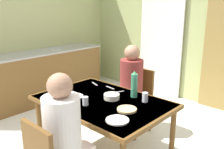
{
  "coord_description": "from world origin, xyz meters",
  "views": [
    {
      "loc": [
        2.0,
        -1.69,
        1.72
      ],
      "look_at": [
        0.24,
        0.21,
        0.98
      ],
      "focal_mm": 39.94,
      "sensor_mm": 36.0,
      "label": 1
    }
  ],
  "objects_px": {
    "person_far_diner": "(131,79)",
    "serving_bowl_center": "(112,96)",
    "dining_table": "(103,106)",
    "water_bottle_green_near": "(63,91)",
    "water_bottle_green_far": "(134,85)",
    "person_near_diner": "(64,126)",
    "kitchen_counter": "(39,76)",
    "chair_far_diner": "(137,96)"
  },
  "relations": [
    {
      "from": "person_far_diner",
      "to": "serving_bowl_center",
      "type": "bearing_deg",
      "value": 110.09
    },
    {
      "from": "serving_bowl_center",
      "to": "dining_table",
      "type": "bearing_deg",
      "value": -120.71
    },
    {
      "from": "water_bottle_green_near",
      "to": "serving_bowl_center",
      "type": "xyz_separation_m",
      "value": [
        0.3,
        0.41,
        -0.1
      ]
    },
    {
      "from": "person_far_diner",
      "to": "serving_bowl_center",
      "type": "height_order",
      "value": "person_far_diner"
    },
    {
      "from": "water_bottle_green_far",
      "to": "serving_bowl_center",
      "type": "xyz_separation_m",
      "value": [
        -0.14,
        -0.21,
        -0.11
      ]
    },
    {
      "from": "dining_table",
      "to": "person_near_diner",
      "type": "height_order",
      "value": "person_near_diner"
    },
    {
      "from": "kitchen_counter",
      "to": "chair_far_diner",
      "type": "height_order",
      "value": "kitchen_counter"
    },
    {
      "from": "kitchen_counter",
      "to": "person_near_diner",
      "type": "bearing_deg",
      "value": -26.76
    },
    {
      "from": "kitchen_counter",
      "to": "person_near_diner",
      "type": "xyz_separation_m",
      "value": [
        2.41,
        -1.21,
        0.33
      ]
    },
    {
      "from": "chair_far_diner",
      "to": "water_bottle_green_far",
      "type": "relative_size",
      "value": 2.95
    },
    {
      "from": "dining_table",
      "to": "water_bottle_green_near",
      "type": "height_order",
      "value": "water_bottle_green_near"
    },
    {
      "from": "person_far_diner",
      "to": "kitchen_counter",
      "type": "bearing_deg",
      "value": 4.69
    },
    {
      "from": "person_near_diner",
      "to": "water_bottle_green_near",
      "type": "bearing_deg",
      "value": 143.97
    },
    {
      "from": "water_bottle_green_near",
      "to": "person_near_diner",
      "type": "bearing_deg",
      "value": -36.03
    },
    {
      "from": "dining_table",
      "to": "serving_bowl_center",
      "type": "relative_size",
      "value": 8.26
    },
    {
      "from": "chair_far_diner",
      "to": "dining_table",
      "type": "bearing_deg",
      "value": 101.45
    },
    {
      "from": "dining_table",
      "to": "person_far_diner",
      "type": "bearing_deg",
      "value": 103.64
    },
    {
      "from": "dining_table",
      "to": "person_far_diner",
      "type": "distance_m",
      "value": 0.72
    },
    {
      "from": "kitchen_counter",
      "to": "chair_far_diner",
      "type": "relative_size",
      "value": 2.94
    },
    {
      "from": "dining_table",
      "to": "water_bottle_green_far",
      "type": "distance_m",
      "value": 0.41
    },
    {
      "from": "person_far_diner",
      "to": "dining_table",
      "type": "bearing_deg",
      "value": 103.64
    },
    {
      "from": "kitchen_counter",
      "to": "serving_bowl_center",
      "type": "height_order",
      "value": "kitchen_counter"
    },
    {
      "from": "kitchen_counter",
      "to": "water_bottle_green_far",
      "type": "relative_size",
      "value": 8.66
    },
    {
      "from": "water_bottle_green_near",
      "to": "water_bottle_green_far",
      "type": "xyz_separation_m",
      "value": [
        0.44,
        0.63,
        0.02
      ]
    },
    {
      "from": "chair_far_diner",
      "to": "kitchen_counter",
      "type": "bearing_deg",
      "value": 8.56
    },
    {
      "from": "dining_table",
      "to": "water_bottle_green_near",
      "type": "xyz_separation_m",
      "value": [
        -0.25,
        -0.33,
        0.19
      ]
    },
    {
      "from": "kitchen_counter",
      "to": "serving_bowl_center",
      "type": "bearing_deg",
      "value": -11.18
    },
    {
      "from": "person_far_diner",
      "to": "serving_bowl_center",
      "type": "distance_m",
      "value": 0.64
    },
    {
      "from": "person_near_diner",
      "to": "water_bottle_green_near",
      "type": "distance_m",
      "value": 0.62
    },
    {
      "from": "dining_table",
      "to": "chair_far_diner",
      "type": "distance_m",
      "value": 0.86
    },
    {
      "from": "person_near_diner",
      "to": "person_far_diner",
      "type": "height_order",
      "value": "same"
    },
    {
      "from": "water_bottle_green_near",
      "to": "kitchen_counter",
      "type": "bearing_deg",
      "value": 155.96
    },
    {
      "from": "person_near_diner",
      "to": "water_bottle_green_far",
      "type": "bearing_deg",
      "value": 93.42
    },
    {
      "from": "dining_table",
      "to": "kitchen_counter",
      "type": "bearing_deg",
      "value": 166.32
    },
    {
      "from": "dining_table",
      "to": "person_near_diner",
      "type": "xyz_separation_m",
      "value": [
        0.25,
        -0.69,
        0.12
      ]
    },
    {
      "from": "water_bottle_green_near",
      "to": "serving_bowl_center",
      "type": "distance_m",
      "value": 0.52
    },
    {
      "from": "chair_far_diner",
      "to": "water_bottle_green_near",
      "type": "relative_size",
      "value": 3.32
    },
    {
      "from": "chair_far_diner",
      "to": "serving_bowl_center",
      "type": "bearing_deg",
      "value": 106.6
    },
    {
      "from": "person_far_diner",
      "to": "water_bottle_green_near",
      "type": "bearing_deg",
      "value": 85.43
    },
    {
      "from": "chair_far_diner",
      "to": "water_bottle_green_near",
      "type": "xyz_separation_m",
      "value": [
        -0.08,
        -1.15,
        0.36
      ]
    },
    {
      "from": "kitchen_counter",
      "to": "dining_table",
      "type": "distance_m",
      "value": 2.23
    },
    {
      "from": "person_far_diner",
      "to": "water_bottle_green_far",
      "type": "relative_size",
      "value": 2.61
    }
  ]
}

